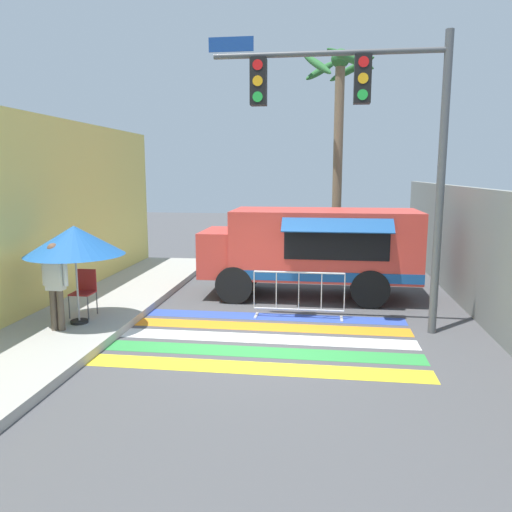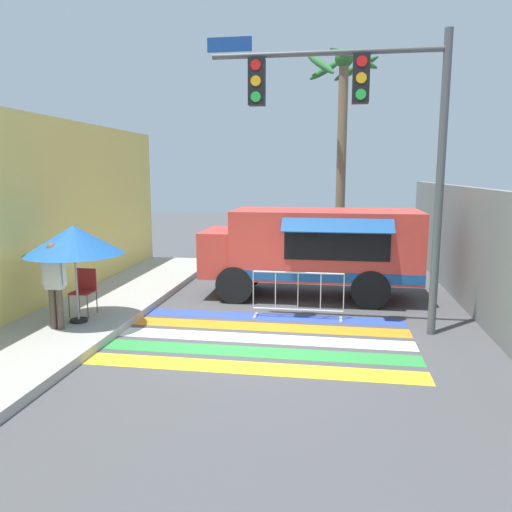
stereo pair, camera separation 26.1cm
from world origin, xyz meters
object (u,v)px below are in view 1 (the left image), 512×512
food_truck (308,246)px  traffic_signal_pole (364,119)px  folding_chair (84,288)px  palm_tree (338,116)px  barricade_front (299,295)px  vendor_person (55,281)px  patio_umbrella (74,241)px

food_truck → traffic_signal_pole: bearing=-67.5°
folding_chair → palm_tree: 9.98m
barricade_front → folding_chair: bearing=-168.1°
palm_tree → folding_chair: bearing=-128.0°
barricade_front → traffic_signal_pole: bearing=-30.0°
barricade_front → food_truck: bearing=86.3°
food_truck → barricade_front: 2.15m
food_truck → vendor_person: bearing=-139.9°
food_truck → barricade_front: (-0.13, -1.98, -0.83)m
patio_umbrella → palm_tree: size_ratio=0.28×
traffic_signal_pole → barricade_front: bearing=150.0°
barricade_front → palm_tree: palm_tree is taller
food_truck → barricade_front: food_truck is taller
folding_chair → barricade_front: bearing=-4.8°
folding_chair → barricade_front: size_ratio=0.49×
food_truck → palm_tree: (0.81, 4.13, 3.73)m
folding_chair → vendor_person: vendor_person is taller
patio_umbrella → vendor_person: size_ratio=1.16×
food_truck → vendor_person: size_ratio=3.19×
food_truck → palm_tree: size_ratio=0.78×
patio_umbrella → traffic_signal_pole: bearing=8.3°
barricade_front → palm_tree: 7.68m
palm_tree → traffic_signal_pole: bearing=-87.3°
vendor_person → traffic_signal_pole: bearing=11.3°
traffic_signal_pole → barricade_front: traffic_signal_pole is taller
patio_umbrella → palm_tree: (5.41, 7.67, 3.18)m
food_truck → palm_tree: palm_tree is taller
patio_umbrella → barricade_front: bearing=19.1°
patio_umbrella → vendor_person: 0.90m
traffic_signal_pole → patio_umbrella: 6.26m
traffic_signal_pole → patio_umbrella: size_ratio=2.90×
folding_chair → barricade_front: (4.62, 0.97, -0.25)m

